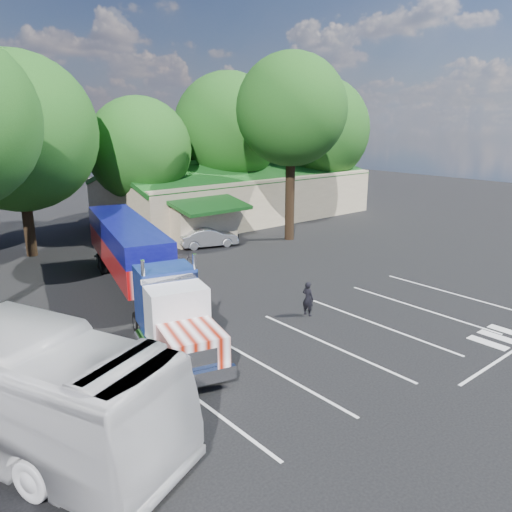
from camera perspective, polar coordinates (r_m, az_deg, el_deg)
ground at (r=24.80m, az=-1.90°, el=-5.56°), size 120.00×120.00×0.00m
event_hall at (r=46.13m, az=-2.17°, el=7.11°), size 24.20×14.12×5.55m
tree_row_c at (r=35.69m, az=-25.62°, el=12.61°), size 10.00×10.00×13.05m
tree_row_d at (r=40.21m, az=-13.21°, el=11.76°), size 8.00×8.00×10.60m
tree_row_e at (r=45.36m, az=-3.16°, el=14.40°), size 9.60×9.60×12.90m
tree_row_f at (r=51.16m, az=6.96°, el=14.10°), size 10.40×10.40×13.00m
tree_near_right at (r=37.14m, az=4.07°, el=16.29°), size 8.00×8.00×13.50m
semi_truck at (r=25.42m, az=-13.47°, el=-0.37°), size 6.73×18.08×3.80m
woman at (r=23.35m, az=5.95°, el=-4.85°), size 0.45×0.64×1.64m
bicycle at (r=31.92m, az=-8.25°, el=-0.14°), size 1.12×1.60×0.80m
silver_sedan at (r=35.79m, az=-5.46°, el=2.12°), size 4.39×2.62×1.37m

